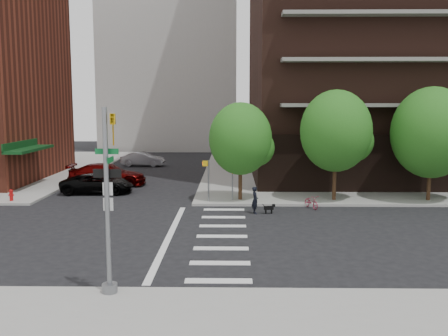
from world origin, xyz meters
The scene contains 15 objects.
ground centered at (0.00, 0.00, 0.00)m, with size 120.00×120.00×0.00m, color black.
sidewalk_ne centered at (20.50, 23.50, 0.07)m, with size 39.00×33.00×0.15m, color gray.
crosswalk centered at (2.21, 0.00, 0.01)m, with size 3.85×13.00×0.01m.
tree_a centered at (4.00, 8.50, 4.04)m, with size 4.00×4.00×5.90m.
tree_b centered at (10.00, 8.50, 4.54)m, with size 4.50×4.50×6.65m.
tree_c centered at (16.00, 8.50, 4.45)m, with size 5.00×5.00×6.80m.
traffic_signal centered at (-0.47, -7.49, 2.70)m, with size 0.90×0.75×6.00m.
pedestrian_signal centered at (2.32, 7.92, 1.85)m, with size 2.18×0.67×2.60m.
fire_hydrant centered at (-10.50, 7.80, 0.55)m, with size 0.24×0.24×0.73m.
parked_car_black centered at (-5.95, 11.27, 0.69)m, with size 4.98×2.30×1.38m, color black.
parked_car_maroon centered at (-6.09, 14.67, 0.85)m, with size 5.85×2.38×1.70m, color #420303.
parked_car_silver centered at (-5.50, 26.67, 0.71)m, with size 4.29×1.50×1.41m, color #97989F.
scooter centered at (8.25, 6.50, 0.40)m, with size 0.53×1.51×0.79m, color #9D2340.
dog_walker centered at (4.79, 5.02, 0.78)m, with size 0.37×0.57×1.55m, color black.
dog centered at (5.61, 4.99, 0.34)m, with size 0.65×0.29×0.54m.
Camera 1 is at (3.47, -23.00, 6.25)m, focal length 40.00 mm.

